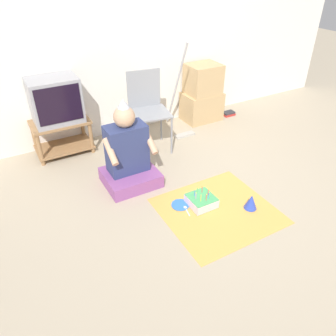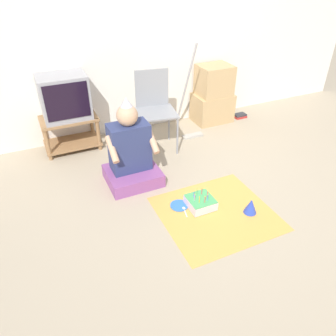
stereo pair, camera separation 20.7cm
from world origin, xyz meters
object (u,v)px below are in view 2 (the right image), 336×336
at_px(tv, 64,97).
at_px(birthday_cake, 200,202).
at_px(person_seated, 131,155).
at_px(cardboard_box_stack, 213,96).
at_px(book_pile, 240,116).
at_px(party_hat_blue, 251,206).
at_px(dust_mop, 189,108).
at_px(paper_plate, 179,205).
at_px(folding_chair, 154,104).

relative_size(tv, birthday_cake, 2.19).
height_order(tv, person_seated, person_seated).
relative_size(cardboard_box_stack, person_seated, 0.86).
distance_m(book_pile, person_seated, 2.17).
distance_m(cardboard_box_stack, party_hat_blue, 2.05).
xyz_separation_m(tv, book_pile, (2.42, -0.10, -0.64)).
bearing_deg(cardboard_box_stack, birthday_cake, -123.86).
height_order(dust_mop, party_hat_blue, dust_mop).
relative_size(dust_mop, book_pile, 6.65).
bearing_deg(birthday_cake, person_seated, 122.50).
bearing_deg(cardboard_box_stack, party_hat_blue, -110.58).
xyz_separation_m(tv, paper_plate, (0.70, -1.56, -0.65)).
xyz_separation_m(cardboard_box_stack, dust_mop, (-0.48, -0.20, -0.02)).
height_order(tv, book_pile, tv).
xyz_separation_m(dust_mop, person_seated, (-1.05, -0.73, -0.04)).
relative_size(tv, cardboard_box_stack, 0.67).
bearing_deg(tv, dust_mop, -8.47).
bearing_deg(party_hat_blue, birthday_cake, 144.85).
height_order(person_seated, birthday_cake, person_seated).
xyz_separation_m(birthday_cake, paper_plate, (-0.18, 0.09, -0.04)).
distance_m(dust_mop, birthday_cake, 1.58).
distance_m(dust_mop, person_seated, 1.28).
xyz_separation_m(party_hat_blue, paper_plate, (-0.56, 0.36, -0.07)).
relative_size(folding_chair, paper_plate, 5.38).
bearing_deg(folding_chair, birthday_cake, -93.23).
distance_m(birthday_cake, paper_plate, 0.21).
xyz_separation_m(tv, person_seated, (0.44, -0.95, -0.35)).
bearing_deg(tv, cardboard_box_stack, -0.57).
xyz_separation_m(cardboard_box_stack, party_hat_blue, (-0.71, -1.90, -0.30)).
relative_size(book_pile, paper_plate, 1.04).
height_order(person_seated, party_hat_blue, person_seated).
xyz_separation_m(tv, cardboard_box_stack, (1.98, -0.02, -0.29)).
bearing_deg(paper_plate, book_pile, 40.40).
height_order(folding_chair, cardboard_box_stack, folding_chair).
distance_m(tv, dust_mop, 1.54).
height_order(folding_chair, person_seated, folding_chair).
xyz_separation_m(book_pile, person_seated, (-1.98, -0.85, 0.29)).
height_order(folding_chair, dust_mop, dust_mop).
bearing_deg(paper_plate, dust_mop, 59.43).
bearing_deg(dust_mop, folding_chair, -165.96).
relative_size(folding_chair, party_hat_blue, 6.27).
distance_m(cardboard_box_stack, birthday_cake, 1.99).
distance_m(folding_chair, person_seated, 0.82).
relative_size(person_seated, party_hat_blue, 6.21).
distance_m(cardboard_box_stack, paper_plate, 2.03).
bearing_deg(book_pile, cardboard_box_stack, 169.58).
distance_m(book_pile, party_hat_blue, 2.15).
relative_size(cardboard_box_stack, book_pile, 4.40).
distance_m(tv, book_pile, 2.50).
relative_size(cardboard_box_stack, party_hat_blue, 5.36).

